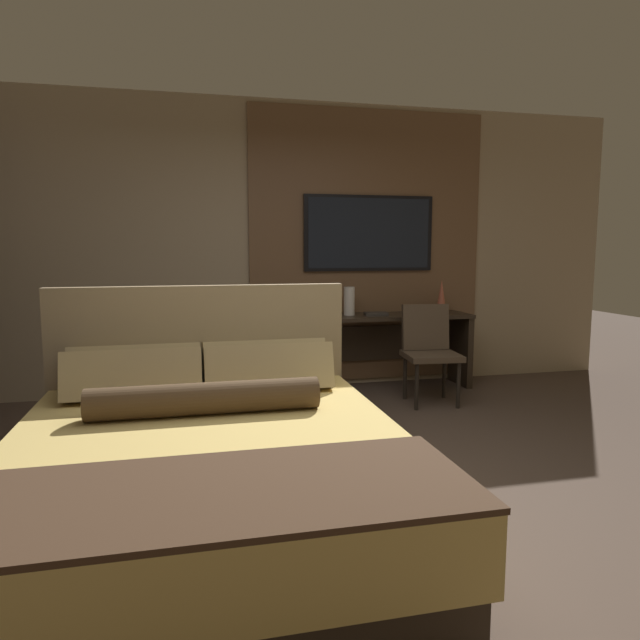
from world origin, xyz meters
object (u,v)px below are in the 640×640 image
object	(u,v)px
tv	(369,233)
bed	(208,465)
desk	(374,338)
book	(376,314)
desk_chair	(429,345)
vase_short	(349,301)
vase_tall	(441,296)

from	to	relation	value
tv	bed	bearing A→B (deg)	-122.28
bed	desk	bearing A→B (deg)	55.80
bed	book	bearing A→B (deg)	55.10
desk_chair	vase_short	xyz separation A→B (m)	(-0.59, 0.57, 0.36)
tv	book	distance (m)	0.83
desk	book	xyz separation A→B (m)	(-0.01, -0.08, 0.25)
bed	desk_chair	xyz separation A→B (m)	(2.05, 1.96, 0.20)
vase_tall	book	size ratio (longest dim) A/B	1.40
vase_short	book	xyz separation A→B (m)	(0.25, -0.08, -0.12)
bed	desk	distance (m)	3.06
bed	tv	xyz separation A→B (m)	(1.72, 2.72, 1.22)
desk	vase_short	size ratio (longest dim) A/B	6.89
desk_chair	vase_tall	size ratio (longest dim) A/B	2.66
desk	tv	distance (m)	1.05
tv	book	world-z (taller)	tv
vase_short	desk_chair	bearing A→B (deg)	-44.17
tv	vase_tall	xyz separation A→B (m)	(0.73, -0.15, -0.63)
vase_tall	vase_short	world-z (taller)	vase_tall
desk	desk_chair	size ratio (longest dim) A/B	2.15
tv	book	size ratio (longest dim) A/B	5.63
vase_tall	book	xyz separation A→B (m)	(-0.74, -0.12, -0.15)
desk_chair	vase_tall	bearing A→B (deg)	62.23
bed	tv	bearing A→B (deg)	57.72
book	vase_short	bearing A→B (deg)	162.43
tv	vase_tall	world-z (taller)	tv
tv	desk_chair	xyz separation A→B (m)	(0.33, -0.76, -1.02)
bed	book	xyz separation A→B (m)	(1.71, 2.45, 0.43)
book	vase_tall	bearing A→B (deg)	9.32
desk_chair	vase_tall	distance (m)	0.83
desk_chair	book	size ratio (longest dim) A/B	3.72
desk	book	size ratio (longest dim) A/B	8.02
tv	vase_short	xyz separation A→B (m)	(-0.26, -0.19, -0.66)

